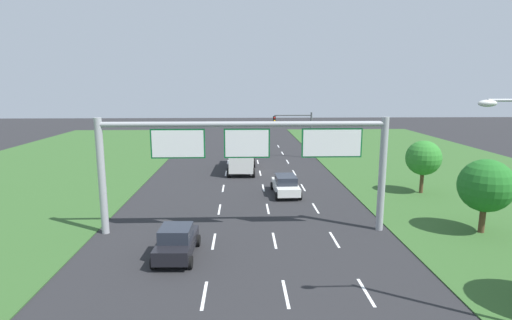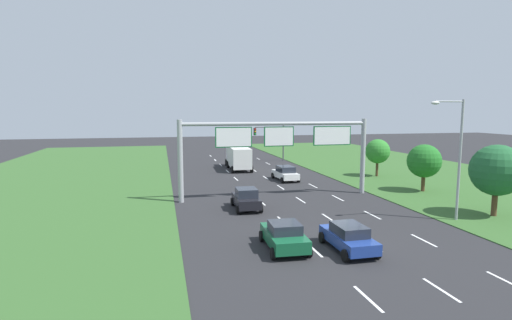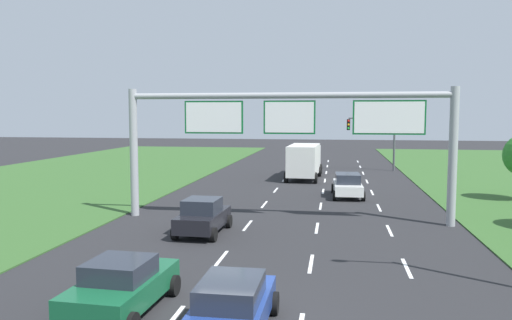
# 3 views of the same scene
# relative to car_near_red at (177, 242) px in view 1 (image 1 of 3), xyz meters

# --- Properties ---
(lane_dashes_inner_left) EXTENTS (0.14, 68.40, 0.01)m
(lane_dashes_inner_left) POSITION_rel_car_near_red_xyz_m (1.77, 5.04, -0.83)
(lane_dashes_inner_left) COLOR white
(lane_dashes_inner_left) RESTS_ON ground_plane
(lane_dashes_inner_right) EXTENTS (0.14, 68.40, 0.01)m
(lane_dashes_inner_right) POSITION_rel_car_near_red_xyz_m (5.27, 5.04, -0.83)
(lane_dashes_inner_right) COLOR white
(lane_dashes_inner_right) RESTS_ON ground_plane
(lane_dashes_slip) EXTENTS (0.14, 68.40, 0.01)m
(lane_dashes_slip) POSITION_rel_car_near_red_xyz_m (8.77, 5.04, -0.83)
(lane_dashes_slip) COLOR white
(lane_dashes_slip) RESTS_ON ground_plane
(car_near_red) EXTENTS (2.12, 3.95, 1.69)m
(car_near_red) POSITION_rel_car_near_red_xyz_m (0.00, 0.00, 0.00)
(car_near_red) COLOR black
(car_near_red) RESTS_ON ground_plane
(car_lead_silver) EXTENTS (2.22, 4.49, 1.60)m
(car_lead_silver) POSITION_rel_car_near_red_xyz_m (6.97, 11.87, -0.02)
(car_lead_silver) COLOR white
(car_lead_silver) RESTS_ON ground_plane
(box_truck) EXTENTS (2.92, 8.28, 2.99)m
(box_truck) POSITION_rel_car_near_red_xyz_m (3.46, 21.51, 0.81)
(box_truck) COLOR silver
(box_truck) RESTS_ON ground_plane
(sign_gantry) EXTENTS (17.24, 0.44, 7.00)m
(sign_gantry) POSITION_rel_car_near_red_xyz_m (3.77, 3.58, 4.12)
(sign_gantry) COLOR #9EA0A5
(sign_gantry) RESTS_ON ground_plane
(traffic_light_mast) EXTENTS (4.76, 0.49, 5.60)m
(traffic_light_mast) POSITION_rel_car_near_red_xyz_m (9.93, 28.45, 3.03)
(traffic_light_mast) COLOR #47494F
(traffic_light_mast) RESTS_ON ground_plane
(roadside_tree_mid) EXTENTS (3.17, 3.17, 4.56)m
(roadside_tree_mid) POSITION_rel_car_near_red_xyz_m (17.90, 2.76, 2.13)
(roadside_tree_mid) COLOR #513823
(roadside_tree_mid) RESTS_ON ground_plane
(roadside_tree_far) EXTENTS (2.84, 2.84, 4.42)m
(roadside_tree_far) POSITION_rel_car_near_red_xyz_m (18.25, 11.79, 2.15)
(roadside_tree_far) COLOR #513823
(roadside_tree_far) RESTS_ON ground_plane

